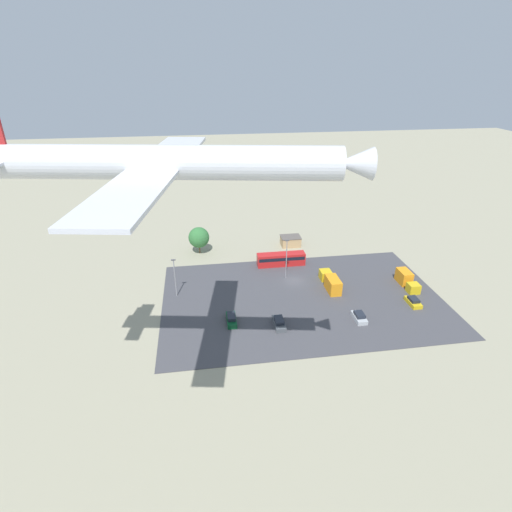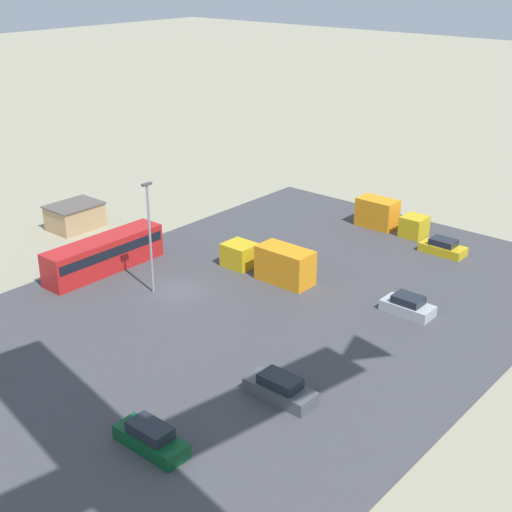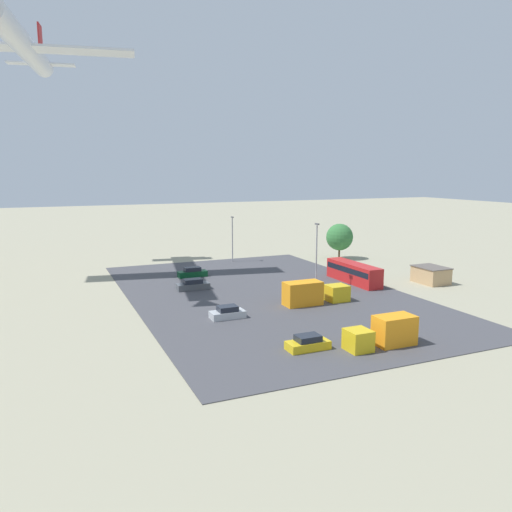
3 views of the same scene
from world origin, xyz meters
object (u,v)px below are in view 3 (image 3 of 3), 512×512
object	(u,v)px
parked_car_2	(193,285)
parked_truck_1	(384,333)
parked_car_3	(227,313)
bus	(354,272)
airplane	(21,43)
parked_car_0	(308,343)
shed_building	(431,275)
parked_truck_0	(313,293)
parked_car_1	(192,273)

from	to	relation	value
parked_car_2	parked_truck_1	bearing A→B (deg)	-160.97
parked_car_3	bus	bearing A→B (deg)	-67.48
airplane	parked_truck_1	bearing A→B (deg)	133.68
parked_car_0	parked_truck_1	xyz separation A→B (m)	(-2.18, -7.30, 0.74)
parked_car_2	parked_car_3	world-z (taller)	parked_car_2
shed_building	parked_truck_0	bearing A→B (deg)	98.99
parked_truck_0	airplane	size ratio (longest dim) A/B	0.23
parked_car_3	parked_truck_1	xyz separation A→B (m)	(-14.98, -10.82, 0.73)
bus	parked_car_0	size ratio (longest dim) A/B	2.75
parked_car_1	parked_truck_0	distance (m)	24.34
parked_car_0	parked_truck_1	bearing A→B (deg)	-106.61
shed_building	bus	size ratio (longest dim) A/B	0.45
parked_car_1	parked_car_3	xyz separation A→B (m)	(-24.03, 2.76, -0.05)
parked_car_0	parked_car_2	bearing A→B (deg)	6.44
parked_truck_0	parked_truck_1	world-z (taller)	parked_truck_0
parked_car_2	parked_car_3	xyz separation A→B (m)	(-15.42, 0.34, -0.04)
shed_building	parked_car_3	xyz separation A→B (m)	(-5.28, 35.21, -0.60)
parked_car_3	parked_truck_0	xyz separation A→B (m)	(1.65, -12.30, 0.77)
shed_building	parked_car_0	distance (m)	36.48
parked_car_0	parked_truck_0	world-z (taller)	parked_truck_0
parked_car_2	bus	bearing A→B (deg)	-102.47
parked_truck_0	parked_truck_1	size ratio (longest dim) A/B	1.21
parked_car_2	parked_car_3	distance (m)	15.42
parked_car_1	parked_car_2	bearing A→B (deg)	164.24
parked_truck_0	parked_car_1	bearing A→B (deg)	-156.93
parked_car_2	parked_truck_0	bearing A→B (deg)	-139.02
parked_car_3	parked_truck_1	world-z (taller)	parked_truck_1
parked_truck_1	shed_building	bearing A→B (deg)	-50.29
shed_building	bus	world-z (taller)	bus
bus	shed_building	bearing A→B (deg)	155.99
airplane	parked_car_1	bearing A→B (deg)	172.02
parked_car_0	parked_car_1	world-z (taller)	parked_car_1
bus	parked_truck_1	bearing A→B (deg)	61.63
shed_building	parked_truck_0	world-z (taller)	parked_truck_0
parked_car_1	parked_car_2	distance (m)	8.95
parked_truck_1	parked_car_0	bearing A→B (deg)	73.39
bus	airplane	bearing A→B (deg)	-25.63
parked_car_0	parked_car_3	bearing A→B (deg)	15.38
parked_car_2	parked_truck_1	distance (m)	32.16
bus	parked_truck_0	world-z (taller)	parked_truck_0
parked_truck_0	airplane	world-z (taller)	airplane
parked_truck_0	parked_truck_1	bearing A→B (deg)	-5.09
shed_building	airplane	xyz separation A→B (m)	(26.19, 55.35, 34.24)
bus	parked_car_1	bearing A→B (deg)	-32.81
parked_car_1	parked_car_0	bearing A→B (deg)	-178.82
parked_car_2	parked_truck_0	world-z (taller)	parked_truck_0
parked_truck_1	airplane	size ratio (longest dim) A/B	0.19
parked_car_1	airplane	bearing A→B (deg)	72.03
bus	parked_car_0	distance (m)	30.99
parked_truck_0	parked_car_2	bearing A→B (deg)	-139.02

